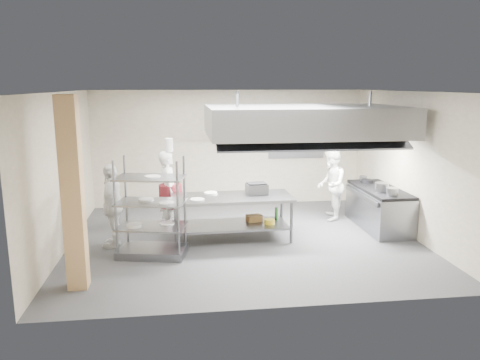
{
  "coord_description": "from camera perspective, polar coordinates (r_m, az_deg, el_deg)",
  "views": [
    {
      "loc": [
        -1.26,
        -9.06,
        3.14
      ],
      "look_at": [
        -0.07,
        0.2,
        1.22
      ],
      "focal_mm": 35.0,
      "sensor_mm": 36.0,
      "label": 1
    }
  ],
  "objects": [
    {
      "name": "column",
      "position": [
        7.53,
        -19.72,
        -1.68
      ],
      "size": [
        0.3,
        0.3,
        3.0
      ],
      "primitive_type": "cube",
      "color": "tan",
      "rests_on": "floor"
    },
    {
      "name": "wall_back",
      "position": [
        12.24,
        -1.36,
        3.89
      ],
      "size": [
        7.0,
        0.0,
        7.0
      ],
      "primitive_type": "plane",
      "rotation": [
        1.57,
        0.0,
        0.0
      ],
      "color": "#9E927D",
      "rests_on": "ground"
    },
    {
      "name": "floor",
      "position": [
        9.68,
        0.56,
        -7.34
      ],
      "size": [
        7.0,
        7.0,
        0.0
      ],
      "primitive_type": "plane",
      "color": "#353537",
      "rests_on": "ground"
    },
    {
      "name": "chef_line",
      "position": [
        11.13,
        11.03,
        -0.58
      ],
      "size": [
        0.85,
        0.96,
        1.67
      ],
      "primitive_type": "imported",
      "rotation": [
        0.0,
        0.0,
        -1.88
      ],
      "color": "silver",
      "rests_on": "floor"
    },
    {
      "name": "range_top",
      "position": [
        10.75,
        16.68,
        -1.1
      ],
      "size": [
        0.78,
        1.96,
        0.06
      ],
      "primitive_type": "cube",
      "color": "black",
      "rests_on": "cooking_range"
    },
    {
      "name": "pass_rack",
      "position": [
        8.74,
        -10.78,
        -3.33
      ],
      "size": [
        1.35,
        0.95,
        1.84
      ],
      "primitive_type": null,
      "rotation": [
        0.0,
        0.0,
        -0.2
      ],
      "color": "gray",
      "rests_on": "floor"
    },
    {
      "name": "chef_head",
      "position": [
        10.2,
        -8.67,
        -1.35
      ],
      "size": [
        0.46,
        0.66,
        1.75
      ],
      "primitive_type": "imported",
      "rotation": [
        0.0,
        0.0,
        1.63
      ],
      "color": "silver",
      "rests_on": "floor"
    },
    {
      "name": "griddle",
      "position": [
        9.69,
        2.05,
        -1.09
      ],
      "size": [
        0.46,
        0.37,
        0.21
      ],
      "primitive_type": "cube",
      "rotation": [
        0.0,
        0.0,
        0.1
      ],
      "color": "gray",
      "rests_on": "island_worktop"
    },
    {
      "name": "exhaust_hood",
      "position": [
        9.83,
        7.85,
        7.17
      ],
      "size": [
        4.0,
        2.5,
        0.6
      ],
      "primitive_type": "cube",
      "color": "gray",
      "rests_on": "ceiling"
    },
    {
      "name": "plate_stack",
      "position": [
        8.83,
        -10.7,
        -5.41
      ],
      "size": [
        0.28,
        0.28,
        0.05
      ],
      "primitive_type": "cylinder",
      "color": "white",
      "rests_on": "pass_rack"
    },
    {
      "name": "wicker_basket",
      "position": [
        9.84,
        1.73,
        -4.66
      ],
      "size": [
        0.35,
        0.28,
        0.13
      ],
      "primitive_type": "cube",
      "rotation": [
        0.0,
        0.0,
        0.23
      ],
      "color": "#96653C",
      "rests_on": "island_undershelf"
    },
    {
      "name": "wall_left",
      "position": [
        9.48,
        -20.88,
        0.86
      ],
      "size": [
        0.0,
        6.0,
        6.0
      ],
      "primitive_type": "plane",
      "rotation": [
        1.57,
        0.0,
        1.57
      ],
      "color": "#9E927D",
      "rests_on": "ground"
    },
    {
      "name": "island_undershelf",
      "position": [
        9.66,
        -0.99,
        -5.5
      ],
      "size": [
        2.27,
        0.96,
        0.04
      ],
      "primitive_type": "cube",
      "rotation": [
        0.0,
        0.0,
        0.02
      ],
      "color": "gray",
      "rests_on": "island"
    },
    {
      "name": "cooking_range",
      "position": [
        10.85,
        16.55,
        -3.42
      ],
      "size": [
        0.8,
        2.0,
        0.84
      ],
      "primitive_type": "cube",
      "color": "gray",
      "rests_on": "floor"
    },
    {
      "name": "stockpot",
      "position": [
        10.35,
        16.88,
        -0.85
      ],
      "size": [
        0.29,
        0.29,
        0.2
      ],
      "primitive_type": "cylinder",
      "color": "gray",
      "rests_on": "range_top"
    },
    {
      "name": "ceiling",
      "position": [
        9.15,
        0.6,
        10.72
      ],
      "size": [
        7.0,
        7.0,
        0.0
      ],
      "primitive_type": "plane",
      "rotation": [
        3.14,
        0.0,
        0.0
      ],
      "color": "silver",
      "rests_on": "wall_back"
    },
    {
      "name": "hood_strip_a",
      "position": [
        9.67,
        2.61,
        5.29
      ],
      "size": [
        1.6,
        0.12,
        0.04
      ],
      "primitive_type": "cube",
      "color": "white",
      "rests_on": "exhaust_hood"
    },
    {
      "name": "island_worktop",
      "position": [
        9.51,
        -1.0,
        -2.16
      ],
      "size": [
        2.47,
        1.06,
        0.06
      ],
      "primitive_type": "cube",
      "rotation": [
        0.0,
        0.0,
        0.02
      ],
      "color": "gray",
      "rests_on": "island"
    },
    {
      "name": "hood_strip_b",
      "position": [
        10.13,
        12.74,
        5.3
      ],
      "size": [
        1.6,
        0.12,
        0.04
      ],
      "primitive_type": "cube",
      "color": "white",
      "rests_on": "exhaust_hood"
    },
    {
      "name": "chef_plating",
      "position": [
        9.44,
        -15.28,
        -3.02
      ],
      "size": [
        0.51,
        1.01,
        1.65
      ],
      "primitive_type": "imported",
      "rotation": [
        0.0,
        0.0,
        -1.69
      ],
      "color": "white",
      "rests_on": "floor"
    },
    {
      "name": "wall_right",
      "position": [
        10.37,
        20.12,
        1.78
      ],
      "size": [
        0.0,
        6.0,
        6.0
      ],
      "primitive_type": "plane",
      "rotation": [
        1.57,
        0.0,
        -1.57
      ],
      "color": "#9E927D",
      "rests_on": "ground"
    },
    {
      "name": "wall_shelf",
      "position": [
        12.4,
        7.04,
        3.9
      ],
      "size": [
        1.5,
        0.28,
        0.04
      ],
      "primitive_type": "cube",
      "color": "gray",
      "rests_on": "wall_back"
    },
    {
      "name": "island",
      "position": [
        9.62,
        -0.99,
        -4.61
      ],
      "size": [
        2.47,
        1.06,
        0.91
      ],
      "primitive_type": null,
      "rotation": [
        0.0,
        0.0,
        0.02
      ],
      "color": "gray",
      "rests_on": "floor"
    }
  ]
}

